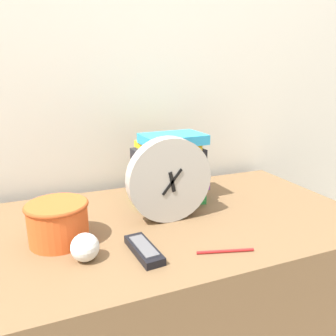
{
  "coord_description": "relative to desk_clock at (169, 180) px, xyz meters",
  "views": [
    {
      "loc": [
        -0.3,
        -0.54,
        1.18
      ],
      "look_at": [
        0.09,
        0.41,
        0.88
      ],
      "focal_mm": 35.0,
      "sensor_mm": 36.0,
      "label": 1
    }
  ],
  "objects": [
    {
      "name": "book_stack",
      "position": [
        0.07,
        0.16,
        -0.01
      ],
      "size": [
        0.26,
        0.21,
        0.24
      ],
      "color": "green",
      "rests_on": "desk"
    },
    {
      "name": "wall_back",
      "position": [
        -0.06,
        0.42,
        0.33
      ],
      "size": [
        6.0,
        0.04,
        2.4
      ],
      "color": "silver",
      "rests_on": "ground_plane"
    },
    {
      "name": "tv_remote",
      "position": [
        -0.14,
        -0.16,
        -0.12
      ],
      "size": [
        0.06,
        0.16,
        0.02
      ],
      "color": "black",
      "rests_on": "desk"
    },
    {
      "name": "crumpled_paper_ball",
      "position": [
        -0.28,
        -0.14,
        -0.1
      ],
      "size": [
        0.07,
        0.07,
        0.07
      ],
      "color": "white",
      "rests_on": "desk"
    },
    {
      "name": "pen",
      "position": [
        0.06,
        -0.24,
        -0.13
      ],
      "size": [
        0.14,
        0.05,
        0.01
      ],
      "color": "#B21E1E",
      "rests_on": "desk"
    },
    {
      "name": "desk_clock",
      "position": [
        0.0,
        0.0,
        0.0
      ],
      "size": [
        0.26,
        0.05,
        0.26
      ],
      "color": "#B7B2A8",
      "rests_on": "desk"
    },
    {
      "name": "desk",
      "position": [
        -0.06,
        0.01,
        -0.5
      ],
      "size": [
        1.34,
        0.67,
        0.74
      ],
      "color": "brown",
      "rests_on": "ground_plane"
    },
    {
      "name": "basket",
      "position": [
        -0.33,
        -0.02,
        -0.07
      ],
      "size": [
        0.17,
        0.17,
        0.11
      ],
      "color": "#E05623",
      "rests_on": "desk"
    }
  ]
}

